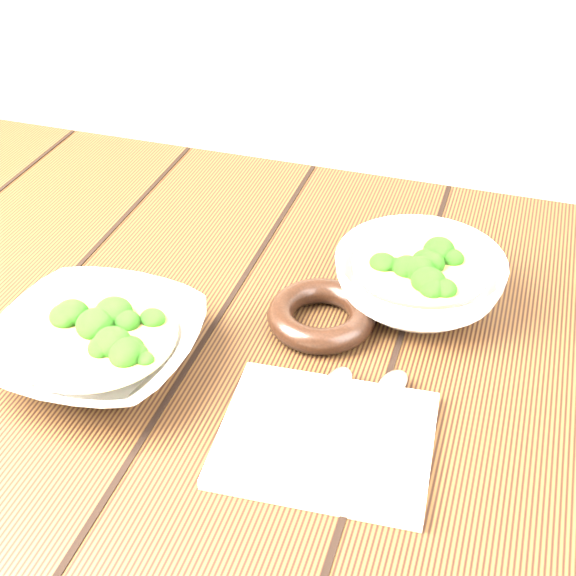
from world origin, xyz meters
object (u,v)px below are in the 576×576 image
Objects in this scene: soup_bowl_front at (97,345)px; napkin at (326,439)px; soup_bowl_back at (419,278)px; trivet at (321,315)px; table at (234,410)px.

soup_bowl_front is 0.25m from napkin.
soup_bowl_back is 1.12× the size of napkin.
trivet is 0.61× the size of napkin.
table is 6.18× the size of napkin.
napkin is at bearing -72.84° from trivet.
soup_bowl_back is at bearing 39.13° from trivet.
soup_bowl_back reaches higher than napkin.
table is at bearing -148.00° from soup_bowl_back.
trivet is at bearing 103.02° from napkin.
soup_bowl_front reaches higher than trivet.
napkin is (-0.04, -0.24, -0.03)m from soup_bowl_back.
table is 0.20m from soup_bowl_front.
trivet is at bearing 23.59° from table.
soup_bowl_front reaches higher than table.
soup_bowl_front is 1.07× the size of napkin.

